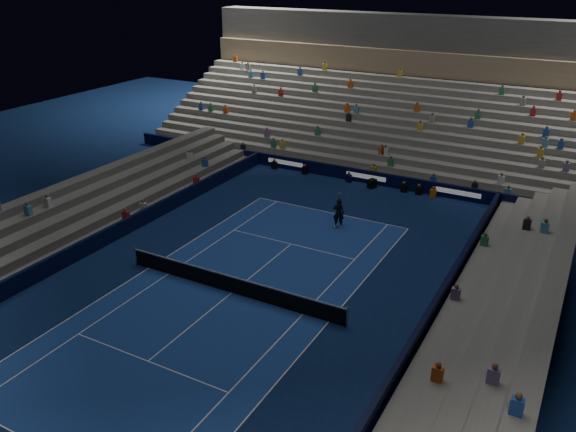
% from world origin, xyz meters
% --- Properties ---
extents(ground, '(90.00, 90.00, 0.00)m').
position_xyz_m(ground, '(0.00, 0.00, 0.00)').
color(ground, '#0B1C46').
rests_on(ground, ground).
extents(court_surface, '(10.97, 23.77, 0.01)m').
position_xyz_m(court_surface, '(0.00, 0.00, 0.01)').
color(court_surface, navy).
rests_on(court_surface, ground).
extents(sponsor_barrier_far, '(44.00, 0.25, 1.00)m').
position_xyz_m(sponsor_barrier_far, '(0.00, 18.50, 0.50)').
color(sponsor_barrier_far, black).
rests_on(sponsor_barrier_far, ground).
extents(sponsor_barrier_east, '(0.25, 37.00, 1.00)m').
position_xyz_m(sponsor_barrier_east, '(9.70, 0.00, 0.50)').
color(sponsor_barrier_east, black).
rests_on(sponsor_barrier_east, ground).
extents(sponsor_barrier_west, '(0.25, 37.00, 1.00)m').
position_xyz_m(sponsor_barrier_west, '(-9.70, 0.00, 0.50)').
color(sponsor_barrier_west, black).
rests_on(sponsor_barrier_west, ground).
extents(grandstand_main, '(44.00, 15.20, 11.20)m').
position_xyz_m(grandstand_main, '(0.00, 27.90, 3.38)').
color(grandstand_main, slate).
rests_on(grandstand_main, ground).
extents(grandstand_east, '(5.00, 37.00, 2.50)m').
position_xyz_m(grandstand_east, '(13.17, 0.00, 0.92)').
color(grandstand_east, slate).
rests_on(grandstand_east, ground).
extents(grandstand_west, '(5.00, 37.00, 2.50)m').
position_xyz_m(grandstand_west, '(-13.17, 0.00, 0.92)').
color(grandstand_west, '#60615C').
rests_on(grandstand_west, ground).
extents(tennis_net, '(12.90, 0.10, 1.10)m').
position_xyz_m(tennis_net, '(0.00, 0.00, 0.50)').
color(tennis_net, '#B2B2B7').
rests_on(tennis_net, ground).
extents(tennis_player, '(0.81, 0.64, 1.96)m').
position_xyz_m(tennis_player, '(1.47, 9.99, 0.98)').
color(tennis_player, black).
rests_on(tennis_player, ground).
extents(broadcast_camera, '(0.67, 1.04, 0.66)m').
position_xyz_m(broadcast_camera, '(0.76, 17.69, 0.34)').
color(broadcast_camera, black).
rests_on(broadcast_camera, ground).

